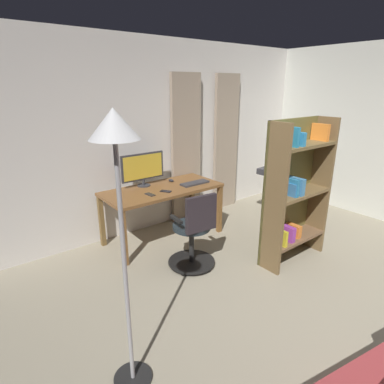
{
  "coord_description": "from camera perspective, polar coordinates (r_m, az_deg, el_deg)",
  "views": [
    {
      "loc": [
        2.57,
        1.18,
        2.05
      ],
      "look_at": [
        0.32,
        -1.69,
        0.83
      ],
      "focal_mm": 30.02,
      "sensor_mm": 36.0,
      "label": 1
    }
  ],
  "objects": [
    {
      "name": "curtain_right_panel",
      "position": [
        4.94,
        -1.06,
        7.52
      ],
      "size": [
        0.52,
        0.06,
        2.23
      ],
      "primitive_type": "cube",
      "color": "gray",
      "rests_on": "ground"
    },
    {
      "name": "office_chair",
      "position": [
        3.71,
        0.38,
        -7.38
      ],
      "size": [
        0.56,
        0.56,
        0.94
      ],
      "rotation": [
        0.0,
        0.0,
        3.03
      ],
      "color": "black",
      "rests_on": "ground"
    },
    {
      "name": "computer_monitor",
      "position": [
        4.38,
        -8.74,
        4.29
      ],
      "size": [
        0.63,
        0.18,
        0.45
      ],
      "color": "#333338",
      "rests_on": "desk"
    },
    {
      "name": "floor_lamp",
      "position": [
        1.91,
        -13.13,
        3.74
      ],
      "size": [
        0.29,
        0.29,
        1.94
      ],
      "color": "black",
      "rests_on": "ground"
    },
    {
      "name": "desk",
      "position": [
        4.35,
        -5.26,
        -0.37
      ],
      "size": [
        1.59,
        0.72,
        0.74
      ],
      "color": "brown",
      "rests_on": "ground"
    },
    {
      "name": "computer_mouse",
      "position": [
        4.59,
        -3.74,
        2.07
      ],
      "size": [
        0.06,
        0.1,
        0.04
      ],
      "primitive_type": "ellipsoid",
      "color": "#232328",
      "rests_on": "desk"
    },
    {
      "name": "bookshelf",
      "position": [
        3.96,
        17.55,
        0.1
      ],
      "size": [
        0.92,
        0.3,
        1.7
      ],
      "color": "brown",
      "rests_on": "ground"
    },
    {
      "name": "cell_phone_by_monitor",
      "position": [
        4.07,
        -7.46,
        -0.44
      ],
      "size": [
        0.08,
        0.15,
        0.01
      ],
      "primitive_type": "cube",
      "rotation": [
        0.0,
        0.0,
        0.12
      ],
      "color": "#232328",
      "rests_on": "desk"
    },
    {
      "name": "cell_phone_face_up",
      "position": [
        4.17,
        -4.68,
        0.13
      ],
      "size": [
        0.14,
        0.16,
        0.01
      ],
      "primitive_type": "cube",
      "rotation": [
        0.0,
        0.0,
        0.59
      ],
      "color": "black",
      "rests_on": "desk"
    },
    {
      "name": "back_room_partition",
      "position": [
        4.8,
        -5.2,
        9.83
      ],
      "size": [
        5.54,
        0.1,
        2.68
      ],
      "primitive_type": "cube",
      "color": "silver",
      "rests_on": "ground"
    },
    {
      "name": "piano_keyboard",
      "position": [
        5.62,
        16.55,
        4.28
      ],
      "size": [
        1.31,
        0.44,
        0.82
      ],
      "rotation": [
        0.0,
        0.0,
        0.1
      ],
      "color": "black",
      "rests_on": "ground"
    },
    {
      "name": "curtain_left_panel",
      "position": [
        5.47,
        6.02,
        8.5
      ],
      "size": [
        0.49,
        0.06,
        2.23
      ],
      "primitive_type": "cube",
      "color": "gray",
      "rests_on": "ground"
    },
    {
      "name": "ground_plane",
      "position": [
        3.5,
        23.12,
        -19.22
      ],
      "size": [
        7.29,
        7.29,
        0.0
      ],
      "primitive_type": "plane",
      "color": "gray"
    },
    {
      "name": "computer_keyboard",
      "position": [
        4.48,
        0.5,
        1.6
      ],
      "size": [
        0.42,
        0.15,
        0.02
      ],
      "primitive_type": "cube",
      "color": "#333338",
      "rests_on": "desk"
    }
  ]
}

